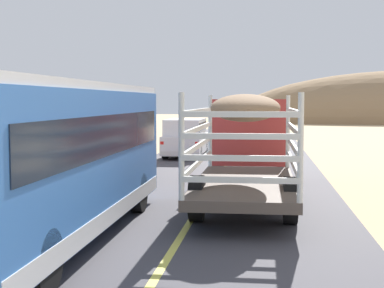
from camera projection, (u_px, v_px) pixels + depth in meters
livestock_truck at (249, 136)px, 17.96m from camera, size 2.53×9.70×3.02m
bus at (50, 157)px, 11.72m from camera, size 2.54×10.00×3.21m
car_far at (186, 136)px, 29.51m from camera, size 1.90×4.62×1.93m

